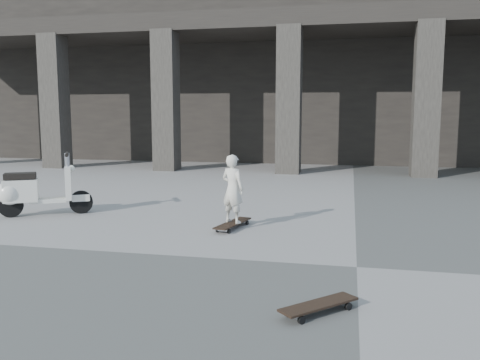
% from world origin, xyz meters
% --- Properties ---
extents(ground, '(90.00, 90.00, 0.00)m').
position_xyz_m(ground, '(0.00, 0.00, 0.00)').
color(ground, '#4C4C4A').
rests_on(ground, ground).
extents(colonnade, '(28.00, 8.82, 6.00)m').
position_xyz_m(colonnade, '(-0.00, 13.77, 3.03)').
color(colonnade, black).
rests_on(colonnade, ground).
extents(longboard, '(0.40, 0.90, 0.09)m').
position_xyz_m(longboard, '(-1.76, 1.53, 0.07)').
color(longboard, black).
rests_on(longboard, ground).
extents(skateboard_spare, '(0.66, 0.67, 0.09)m').
position_xyz_m(skateboard_spare, '(-0.33, -1.40, 0.07)').
color(skateboard_spare, black).
rests_on(skateboard_spare, ground).
extents(child, '(0.43, 0.37, 1.00)m').
position_xyz_m(child, '(-1.76, 1.53, 0.59)').
color(child, beige).
rests_on(child, longboard).
extents(scooter, '(1.34, 0.87, 1.03)m').
position_xyz_m(scooter, '(-5.20, 1.70, 0.41)').
color(scooter, black).
rests_on(scooter, ground).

